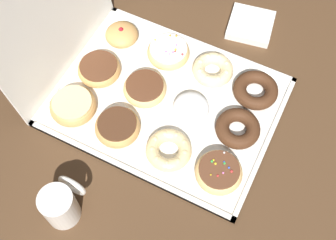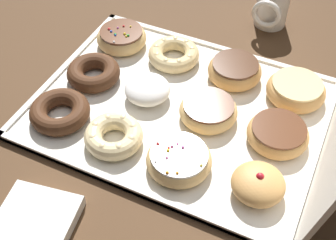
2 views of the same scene
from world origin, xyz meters
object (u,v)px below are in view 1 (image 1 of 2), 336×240
Objects in this scene: cruller_donut_3 at (169,150)px; powdered_filled_donut_4 at (191,109)px; chocolate_frosted_donut_6 at (118,127)px; coffee_mug at (61,205)px; napkin_stack at (251,25)px; jelly_filled_donut_11 at (122,35)px; donut_box at (166,102)px; chocolate_cake_ring_donut_2 at (256,90)px; glazed_ring_donut_9 at (73,106)px; chocolate_frosted_donut_7 at (145,88)px; chocolate_cake_ring_donut_1 at (237,129)px; chocolate_frosted_donut_10 at (100,68)px; sprinkle_donut_0 at (219,172)px; sprinkle_donut_8 at (168,52)px; cruller_donut_5 at (213,70)px.

cruller_donut_3 is 0.13m from powdered_filled_donut_4.
powdered_filled_donut_4 is at bearing -47.53° from chocolate_frosted_donut_6.
coffee_mug is 0.85× the size of napkin_stack.
coffee_mug is at bearing -165.76° from jelly_filled_donut_11.
donut_box is at bearing -12.04° from coffee_mug.
glazed_ring_donut_9 is at bearing 122.41° from chocolate_cake_ring_donut_2.
jelly_filled_donut_11 reaches higher than chocolate_frosted_donut_7.
chocolate_cake_ring_donut_1 is at bearing -107.67° from jelly_filled_donut_11.
cruller_donut_3 is at bearing 153.55° from chocolate_cake_ring_donut_2.
donut_box is at bearing 28.80° from cruller_donut_3.
chocolate_frosted_donut_10 is at bearing 89.32° from chocolate_frosted_donut_7.
sprinkle_donut_0 reaches higher than sprinkle_donut_8.
donut_box is at bearing 152.04° from cruller_donut_5.
chocolate_frosted_donut_7 is 0.37m from napkin_stack.
cruller_donut_3 is 0.18m from chocolate_frosted_donut_7.
coffee_mug is at bearing 150.74° from chocolate_cake_ring_donut_2.
powdered_filled_donut_4 is at bearing -91.00° from chocolate_frosted_donut_10.
powdered_filled_donut_4 reaches higher than napkin_stack.
powdered_filled_donut_4 is at bearing -65.26° from glazed_ring_donut_9.
chocolate_frosted_donut_10 is (0.13, 0.13, -0.00)m from chocolate_frosted_donut_6.
coffee_mug is (-0.24, 0.28, 0.02)m from sprinkle_donut_0.
cruller_donut_5 is 0.27m from jelly_filled_donut_11.
chocolate_frosted_donut_7 reaches higher than napkin_stack.
sprinkle_donut_8 reaches higher than chocolate_frosted_donut_10.
powdered_filled_donut_4 is at bearing 0.27° from cruller_donut_3.
chocolate_frosted_donut_6 reaches higher than napkin_stack.
chocolate_cake_ring_donut_2 is at bearing -26.45° from cruller_donut_3.
chocolate_frosted_donut_6 reaches higher than donut_box.
powdered_filled_donut_4 is at bearing 179.50° from cruller_donut_5.
chocolate_cake_ring_donut_1 is 0.42m from jelly_filled_donut_11.
chocolate_cake_ring_donut_1 is 1.07× the size of coffee_mug.
chocolate_cake_ring_donut_2 is (0.25, 0.01, -0.00)m from sprinkle_donut_0.
chocolate_cake_ring_donut_1 is 0.99× the size of chocolate_frosted_donut_6.
jelly_filled_donut_11 is at bearing 64.72° from powdered_filled_donut_4.
powdered_filled_donut_4 reaches higher than chocolate_cake_ring_donut_1.
chocolate_frosted_donut_6 is at bearing -135.28° from chocolate_frosted_donut_10.
cruller_donut_5 is 0.21m from napkin_stack.
jelly_filled_donut_11 reaches higher than chocolate_frosted_donut_6.
powdered_filled_donut_4 is at bearing 174.55° from napkin_stack.
chocolate_frosted_donut_10 is at bearing 137.82° from napkin_stack.
chocolate_cake_ring_donut_2 is at bearing -46.19° from chocolate_frosted_donut_6.
chocolate_frosted_donut_6 is at bearing -91.17° from glazed_ring_donut_9.
donut_box is 4.83× the size of sprinkle_donut_8.
chocolate_cake_ring_donut_1 is 0.30m from chocolate_frosted_donut_6.
powdered_filled_donut_4 is 0.19m from chocolate_frosted_donut_6.
cruller_donut_3 is (-0.13, -0.07, 0.02)m from donut_box.
chocolate_cake_ring_donut_2 reaches higher than donut_box.
sprinkle_donut_0 is 0.29m from cruller_donut_5.
napkin_stack is at bearing -33.19° from glazed_ring_donut_9.
cruller_donut_3 is at bearing -89.14° from chocolate_frosted_donut_6.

